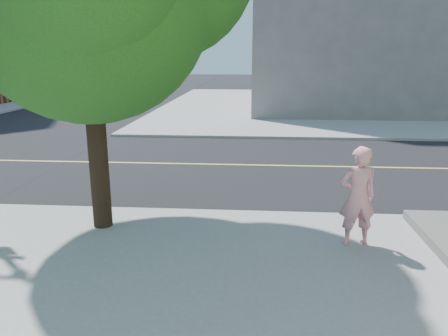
{
  "coord_description": "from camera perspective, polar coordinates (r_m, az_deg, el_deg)",
  "views": [
    {
      "loc": [
        5.27,
        -9.0,
        3.46
      ],
      "look_at": [
        4.66,
        -0.83,
        1.3
      ],
      "focal_mm": 34.64,
      "sensor_mm": 36.0,
      "label": 1
    }
  ],
  "objects": [
    {
      "name": "ground",
      "position": [
        10.99,
        -24.78,
        -5.0
      ],
      "size": [
        140.0,
        140.0,
        0.0
      ],
      "primitive_type": "plane",
      "color": "black",
      "rests_on": "ground"
    },
    {
      "name": "man_on_phone",
      "position": [
        8.0,
        17.22,
        -3.59
      ],
      "size": [
        0.72,
        0.52,
        1.82
      ],
      "primitive_type": "imported",
      "rotation": [
        0.0,
        0.0,
        3.27
      ],
      "color": "pink",
      "rests_on": "sidewalk_se"
    },
    {
      "name": "sidewalk_ne",
      "position": [
        31.77,
        19.44,
        7.78
      ],
      "size": [
        29.0,
        25.0,
        0.12
      ],
      "primitive_type": "cube",
      "color": "#949494",
      "rests_on": "ground"
    },
    {
      "name": "road_ew",
      "position": [
        14.9,
        -16.58,
        0.73
      ],
      "size": [
        140.0,
        9.0,
        0.01
      ],
      "primitive_type": "cube",
      "color": "black",
      "rests_on": "ground"
    }
  ]
}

